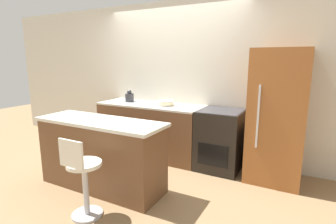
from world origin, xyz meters
The scene contains 9 objects.
ground_plane centered at (0.00, 0.00, 0.00)m, with size 14.00×14.00×0.00m, color #8E704C.
wall_back centered at (0.00, 0.71, 1.30)m, with size 8.00×0.06×2.60m.
back_counter centered at (-0.27, 0.35, 0.45)m, with size 1.82×0.66×0.91m.
kitchen_island centered at (-0.20, -0.97, 0.45)m, with size 1.73×0.58×0.90m.
oven_range centered at (0.96, 0.35, 0.45)m, with size 0.63×0.67×0.91m.
refrigerator centered at (1.74, 0.34, 0.89)m, with size 0.70×0.70×1.79m.
stool_chair centered at (0.10, -1.57, 0.44)m, with size 0.36×0.36×0.89m.
kettle centered at (-0.71, 0.35, 1.00)m, with size 0.15×0.15×0.21m.
mixing_bowl centered at (0.03, 0.35, 0.95)m, with size 0.26×0.26×0.08m.
Camera 1 is at (2.07, -3.37, 1.65)m, focal length 28.00 mm.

